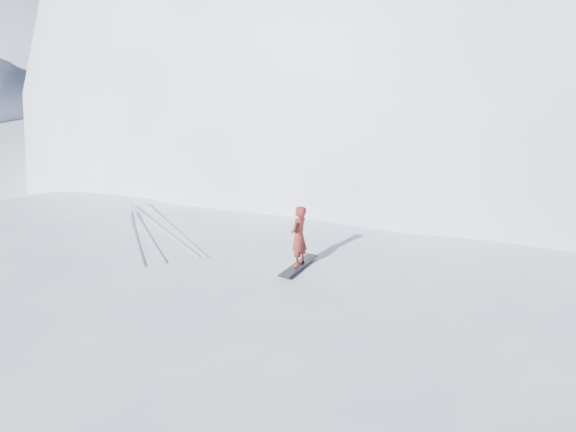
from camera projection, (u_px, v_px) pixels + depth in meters
name	position (u px, v px, depth m)	size (l,w,h in m)	color
ground	(189.00, 362.00, 13.80)	(400.00, 400.00, 0.00)	white
near_ridge	(210.00, 304.00, 16.79)	(36.00, 28.00, 4.80)	white
summit_peak	(418.00, 142.00, 43.28)	(60.00, 56.00, 56.00)	white
peak_shoulder	(306.00, 168.00, 34.62)	(28.00, 24.00, 18.00)	white
wind_bumps	(163.00, 325.00, 15.57)	(16.00, 14.40, 1.00)	white
snowboard	(299.00, 265.00, 13.89)	(1.70, 0.32, 0.03)	black
snowboarder	(299.00, 236.00, 13.62)	(0.61, 0.40, 1.67)	maroon
board_tracks	(152.00, 227.00, 16.68)	(2.26, 5.99, 0.04)	silver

